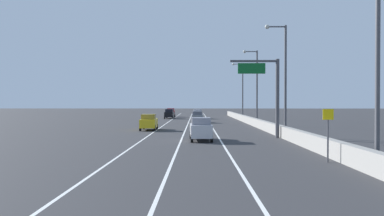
% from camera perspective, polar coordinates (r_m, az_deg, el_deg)
% --- Properties ---
extents(ground_plane, '(320.00, 320.00, 0.00)m').
position_cam_1_polar(ground_plane, '(71.89, 1.14, -1.92)').
color(ground_plane, '#2D2D30').
extents(lane_stripe_left, '(0.16, 130.00, 0.00)m').
position_cam_1_polar(lane_stripe_left, '(63.09, -3.80, -2.30)').
color(lane_stripe_left, silver).
rests_on(lane_stripe_left, ground_plane).
extents(lane_stripe_center, '(0.16, 130.00, 0.00)m').
position_cam_1_polar(lane_stripe_center, '(62.91, -0.61, -2.30)').
color(lane_stripe_center, silver).
rests_on(lane_stripe_center, ground_plane).
extents(lane_stripe_right, '(0.16, 130.00, 0.00)m').
position_cam_1_polar(lane_stripe_right, '(62.93, 2.58, -2.30)').
color(lane_stripe_right, silver).
rests_on(lane_stripe_right, ground_plane).
extents(jersey_barrier_right, '(0.60, 120.00, 1.10)m').
position_cam_1_polar(jersey_barrier_right, '(48.60, 10.47, -2.57)').
color(jersey_barrier_right, gray).
rests_on(jersey_barrier_right, ground_plane).
extents(overhead_sign_gantry, '(4.68, 0.36, 7.50)m').
position_cam_1_polar(overhead_sign_gantry, '(40.06, 10.63, 2.70)').
color(overhead_sign_gantry, '#47474C').
rests_on(overhead_sign_gantry, ground_plane).
extents(speed_advisory_sign, '(0.60, 0.11, 3.00)m').
position_cam_1_polar(speed_advisory_sign, '(24.50, 18.19, -3.03)').
color(speed_advisory_sign, '#4C4C51').
rests_on(speed_advisory_sign, ground_plane).
extents(lamp_post_right_near, '(2.14, 0.44, 10.99)m').
position_cam_1_polar(lamp_post_right_near, '(22.86, 23.63, 7.95)').
color(lamp_post_right_near, '#4C4C51').
rests_on(lamp_post_right_near, ground_plane).
extents(lamp_post_right_second, '(2.14, 0.44, 10.99)m').
position_cam_1_polar(lamp_post_right_second, '(41.58, 12.41, 4.73)').
color(lamp_post_right_second, '#4C4C51').
rests_on(lamp_post_right_second, ground_plane).
extents(lamp_post_right_third, '(2.14, 0.44, 10.99)m').
position_cam_1_polar(lamp_post_right_third, '(61.00, 8.70, 3.47)').
color(lamp_post_right_third, '#4C4C51').
rests_on(lamp_post_right_third, ground_plane).
extents(lamp_post_right_fourth, '(2.14, 0.44, 10.99)m').
position_cam_1_polar(lamp_post_right_fourth, '(80.57, 6.81, 2.81)').
color(lamp_post_right_fourth, '#4C4C51').
rests_on(lamp_post_right_fourth, ground_plane).
extents(car_white_0, '(2.05, 4.50, 1.97)m').
position_cam_1_polar(car_white_0, '(86.27, 0.76, -0.82)').
color(car_white_0, white).
rests_on(car_white_0, ground_plane).
extents(car_silver_1, '(2.04, 4.62, 2.04)m').
position_cam_1_polar(car_silver_1, '(36.58, 1.21, -2.92)').
color(car_silver_1, '#B7B7BC').
rests_on(car_silver_1, ground_plane).
extents(car_gray_2, '(1.96, 4.15, 1.89)m').
position_cam_1_polar(car_gray_2, '(69.52, 0.70, -1.23)').
color(car_gray_2, slate).
rests_on(car_gray_2, ground_plane).
extents(car_red_3, '(1.90, 4.17, 2.03)m').
position_cam_1_polar(car_red_3, '(96.43, -2.94, -0.64)').
color(car_red_3, red).
rests_on(car_red_3, ground_plane).
extents(car_black_4, '(1.97, 4.76, 1.98)m').
position_cam_1_polar(car_black_4, '(86.61, -3.11, -0.81)').
color(car_black_4, black).
rests_on(car_black_4, ground_plane).
extents(car_yellow_5, '(1.98, 4.80, 1.95)m').
position_cam_1_polar(car_yellow_5, '(50.79, -5.95, -1.94)').
color(car_yellow_5, gold).
rests_on(car_yellow_5, ground_plane).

